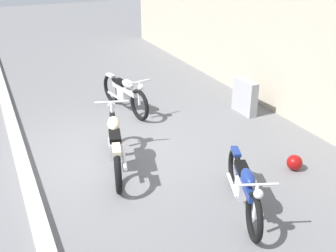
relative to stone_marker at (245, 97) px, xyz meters
The scene contains 8 objects.
ground_plane 3.70m from the stone_marker, 79.36° to the right, with size 40.00×40.00×0.00m, color slate.
building_wall 1.63m from the stone_marker, 50.62° to the left, with size 18.00×0.30×3.25m, color #B2A893.
curb_strip 5.08m from the stone_marker, 82.31° to the right, with size 18.00×0.24×0.12m, color #B7B2A8.
stone_marker is the anchor object (origin of this frame).
helmet 2.65m from the stone_marker, 14.57° to the right, with size 0.28×0.28×0.28m, color maroon.
motorcycle_silver 2.78m from the stone_marker, 117.03° to the right, with size 2.03×0.65×0.92m.
motorcycle_blue 3.87m from the stone_marker, 34.36° to the right, with size 1.85×0.88×0.88m.
motorcycle_cream 3.70m from the stone_marker, 71.32° to the right, with size 2.19×0.83×1.01m.
Camera 1 is at (6.74, -1.73, 3.77)m, focal length 44.36 mm.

